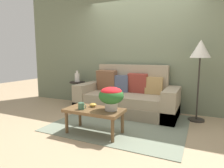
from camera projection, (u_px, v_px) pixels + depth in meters
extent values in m
plane|color=tan|center=(121.00, 123.00, 3.60)|extent=(14.00, 14.00, 0.00)
cube|color=slate|center=(141.00, 46.00, 4.44)|extent=(6.40, 0.12, 2.90)
cube|color=gray|center=(121.00, 123.00, 3.58)|extent=(2.30, 1.92, 0.01)
cube|color=gray|center=(126.00, 108.00, 4.19)|extent=(2.15, 0.93, 0.23)
cube|color=gray|center=(126.00, 99.00, 4.13)|extent=(1.63, 0.84, 0.19)
cube|color=gray|center=(132.00, 83.00, 4.45)|extent=(1.63, 0.17, 0.82)
cube|color=gray|center=(88.00, 96.00, 4.55)|extent=(0.26, 0.93, 0.61)
cube|color=gray|center=(171.00, 104.00, 3.76)|extent=(0.26, 0.93, 0.61)
cube|color=#93382D|center=(138.00, 83.00, 4.25)|extent=(0.44, 0.20, 0.43)
cube|color=brown|center=(107.00, 81.00, 4.53)|extent=(0.49, 0.27, 0.49)
cube|color=tan|center=(154.00, 86.00, 4.10)|extent=(0.38, 0.17, 0.37)
cube|color=#4C5670|center=(121.00, 83.00, 4.40)|extent=(0.39, 0.21, 0.38)
cylinder|color=brown|center=(67.00, 123.00, 3.08)|extent=(0.05, 0.05, 0.36)
cylinder|color=brown|center=(113.00, 131.00, 2.75)|extent=(0.05, 0.05, 0.36)
cylinder|color=brown|center=(80.00, 116.00, 3.42)|extent=(0.05, 0.05, 0.36)
cylinder|color=brown|center=(122.00, 123.00, 3.08)|extent=(0.05, 0.05, 0.36)
cube|color=brown|center=(94.00, 110.00, 3.05)|extent=(0.92, 0.48, 0.05)
cylinder|color=black|center=(78.00, 104.00, 4.99)|extent=(0.25, 0.25, 0.03)
cylinder|color=black|center=(78.00, 93.00, 4.95)|extent=(0.05, 0.05, 0.53)
cylinder|color=black|center=(77.00, 82.00, 4.91)|extent=(0.39, 0.39, 0.03)
cylinder|color=#2D2823|center=(196.00, 120.00, 3.73)|extent=(0.30, 0.30, 0.03)
cylinder|color=#2D2823|center=(198.00, 89.00, 3.64)|extent=(0.03, 0.03, 1.17)
cone|color=beige|center=(201.00, 49.00, 3.54)|extent=(0.37, 0.37, 0.33)
cylinder|color=#B7B2A8|center=(111.00, 106.00, 2.97)|extent=(0.19, 0.19, 0.14)
ellipsoid|color=#286028|center=(111.00, 96.00, 2.95)|extent=(0.38, 0.38, 0.25)
ellipsoid|color=red|center=(111.00, 92.00, 2.94)|extent=(0.33, 0.33, 0.14)
cylinder|color=#3D664C|center=(81.00, 106.00, 3.02)|extent=(0.09, 0.09, 0.10)
torus|color=#3D664C|center=(84.00, 106.00, 3.00)|extent=(0.07, 0.01, 0.07)
cylinder|color=gold|center=(93.00, 106.00, 3.18)|extent=(0.05, 0.05, 0.02)
ellipsoid|color=gold|center=(93.00, 105.00, 3.17)|extent=(0.12, 0.12, 0.05)
cylinder|color=silver|center=(77.00, 77.00, 4.91)|extent=(0.12, 0.12, 0.21)
cylinder|color=silver|center=(77.00, 72.00, 4.89)|extent=(0.06, 0.06, 0.07)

